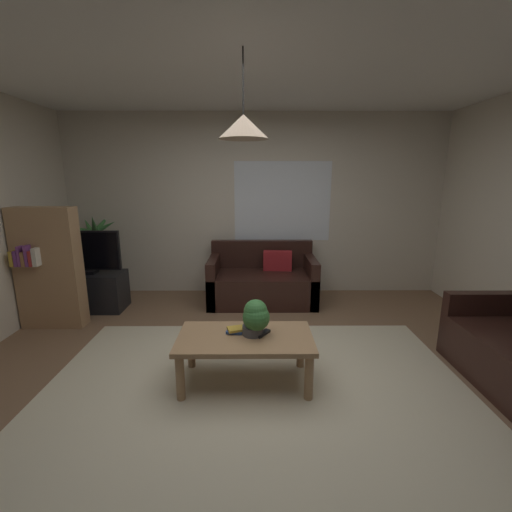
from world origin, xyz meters
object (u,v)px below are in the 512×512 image
couch_under_window (262,282)px  bookshelf_corner (48,268)px  potted_palm_corner (97,262)px  tv (84,252)px  remote_on_table_0 (263,333)px  book_on_table_0 (235,331)px  tv_stand (90,291)px  coffee_table (245,343)px  book_on_table_1 (236,329)px  pendant_lamp (244,127)px  potted_plant_on_table (255,317)px

couch_under_window → bookshelf_corner: bookshelf_corner is taller
potted_palm_corner → tv: bearing=-78.8°
couch_under_window → remote_on_table_0: 1.95m
book_on_table_0 → tv_stand: bearing=141.3°
book_on_table_0 → bookshelf_corner: 2.46m
couch_under_window → coffee_table: 1.98m
remote_on_table_0 → potted_palm_corner: (-2.35, 2.15, 0.09)m
tv → potted_palm_corner: potted_palm_corner is taller
tv → book_on_table_1: bearing=-38.3°
couch_under_window → tv: (-2.29, -0.31, 0.51)m
book_on_table_0 → remote_on_table_0: bearing=-11.3°
coffee_table → bookshelf_corner: 2.58m
pendant_lamp → coffee_table: bearing=-90.0°
tv_stand → potted_plant_on_table: bearing=-37.2°
potted_plant_on_table → tv_stand: size_ratio=0.34×
book_on_table_0 → potted_plant_on_table: potted_plant_on_table is taller
tv_stand → pendant_lamp: 3.25m
potted_plant_on_table → book_on_table_0: bearing=164.3°
book_on_table_0 → potted_plant_on_table: bearing=-15.7°
potted_palm_corner → potted_plant_on_table: bearing=-43.3°
book_on_table_1 → tv: bearing=141.7°
book_on_table_0 → bookshelf_corner: size_ratio=0.10×
tv → bookshelf_corner: bearing=-110.5°
coffee_table → book_on_table_1: book_on_table_1 is taller
tv_stand → bookshelf_corner: bookshelf_corner is taller
book_on_table_1 → potted_palm_corner: size_ratio=0.11×
couch_under_window → remote_on_table_0: couch_under_window is taller
tv → bookshelf_corner: (-0.19, -0.50, -0.08)m
couch_under_window → remote_on_table_0: bearing=-91.3°
book_on_table_0 → potted_palm_corner: 2.98m
potted_plant_on_table → potted_palm_corner: bearing=136.7°
coffee_table → tv: size_ratio=1.25×
book_on_table_0 → tv: bearing=141.7°
bookshelf_corner → pendant_lamp: 2.90m
book_on_table_0 → couch_under_window: bearing=81.5°
potted_palm_corner → book_on_table_0: bearing=-45.0°
bookshelf_corner → book_on_table_0: bearing=-26.4°
potted_plant_on_table → tv_stand: potted_plant_on_table is taller
coffee_table → potted_palm_corner: 3.10m
tv_stand → pendant_lamp: (2.09, -1.68, 1.83)m
tv_stand → pendant_lamp: size_ratio=1.47×
book_on_table_0 → book_on_table_1: book_on_table_1 is taller
couch_under_window → tv_stand: couch_under_window is taller
pendant_lamp → book_on_table_0: bearing=141.0°
remote_on_table_0 → tv: (-2.24, 1.63, 0.35)m
coffee_table → book_on_table_1: (-0.08, 0.07, 0.10)m
book_on_table_0 → tv_stand: tv_stand is taller
tv_stand → bookshelf_corner: size_ratio=0.64×
remote_on_table_0 → pendant_lamp: bearing=-135.0°
coffee_table → potted_plant_on_table: bearing=15.3°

